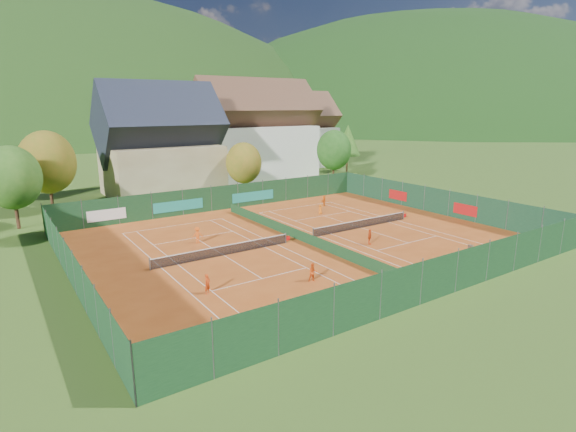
{
  "coord_description": "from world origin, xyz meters",
  "views": [
    {
      "loc": [
        -23.95,
        -33.52,
        12.62
      ],
      "look_at": [
        0.0,
        2.0,
        2.0
      ],
      "focal_mm": 28.0,
      "sensor_mm": 36.0,
      "label": 1
    }
  ],
  "objects_px": {
    "player_right_far_a": "(320,209)",
    "player_left_near": "(207,284)",
    "player_left_mid": "(313,272)",
    "player_left_far": "(197,235)",
    "hotel_block_a": "(255,136)",
    "hotel_block_b": "(295,135)",
    "ball_hopper": "(471,247)",
    "chalet": "(161,148)",
    "player_right_far_b": "(324,201)",
    "player_right_near": "(370,237)"
  },
  "relations": [
    {
      "from": "hotel_block_a",
      "to": "player_left_far",
      "type": "relative_size",
      "value": 13.71
    },
    {
      "from": "ball_hopper",
      "to": "player_left_near",
      "type": "height_order",
      "value": "player_left_near"
    },
    {
      "from": "player_left_far",
      "to": "player_right_near",
      "type": "relative_size",
      "value": 1.07
    },
    {
      "from": "player_left_near",
      "to": "player_right_near",
      "type": "xyz_separation_m",
      "value": [
        17.13,
        1.97,
        0.02
      ]
    },
    {
      "from": "player_right_near",
      "to": "player_right_far_a",
      "type": "distance_m",
      "value": 12.53
    },
    {
      "from": "chalet",
      "to": "player_right_far_a",
      "type": "relative_size",
      "value": 13.7
    },
    {
      "from": "hotel_block_a",
      "to": "hotel_block_b",
      "type": "bearing_deg",
      "value": 29.74
    },
    {
      "from": "player_right_near",
      "to": "player_left_far",
      "type": "bearing_deg",
      "value": 102.32
    },
    {
      "from": "player_left_far",
      "to": "player_right_far_a",
      "type": "xyz_separation_m",
      "value": [
        16.68,
        2.69,
        -0.2
      ]
    },
    {
      "from": "ball_hopper",
      "to": "player_left_mid",
      "type": "relative_size",
      "value": 0.56
    },
    {
      "from": "player_right_far_a",
      "to": "player_left_far",
      "type": "bearing_deg",
      "value": -2.65
    },
    {
      "from": "chalet",
      "to": "hotel_block_a",
      "type": "bearing_deg",
      "value": 17.53
    },
    {
      "from": "hotel_block_a",
      "to": "player_right_near",
      "type": "height_order",
      "value": "hotel_block_a"
    },
    {
      "from": "hotel_block_a",
      "to": "player_left_far",
      "type": "xyz_separation_m",
      "value": [
        -24.45,
        -31.36,
        -6.59
      ]
    },
    {
      "from": "player_left_near",
      "to": "player_left_far",
      "type": "xyz_separation_m",
      "value": [
        4.04,
        11.28,
        0.07
      ]
    },
    {
      "from": "hotel_block_b",
      "to": "player_left_near",
      "type": "height_order",
      "value": "hotel_block_b"
    },
    {
      "from": "player_left_far",
      "to": "player_right_far_a",
      "type": "distance_m",
      "value": 16.89
    },
    {
      "from": "ball_hopper",
      "to": "player_right_far_b",
      "type": "bearing_deg",
      "value": 87.55
    },
    {
      "from": "player_right_near",
      "to": "player_right_far_a",
      "type": "xyz_separation_m",
      "value": [
        3.58,
        12.0,
        -0.14
      ]
    },
    {
      "from": "hotel_block_a",
      "to": "hotel_block_b",
      "type": "relative_size",
      "value": 1.25
    },
    {
      "from": "hotel_block_b",
      "to": "player_right_far_a",
      "type": "distance_m",
      "value": 43.07
    },
    {
      "from": "hotel_block_b",
      "to": "player_left_mid",
      "type": "distance_m",
      "value": 63.84
    },
    {
      "from": "player_right_far_a",
      "to": "player_right_far_b",
      "type": "relative_size",
      "value": 0.84
    },
    {
      "from": "player_left_mid",
      "to": "player_left_near",
      "type": "bearing_deg",
      "value": -179.31
    },
    {
      "from": "hotel_block_a",
      "to": "player_left_far",
      "type": "bearing_deg",
      "value": -127.95
    },
    {
      "from": "player_left_mid",
      "to": "player_right_far_a",
      "type": "bearing_deg",
      "value": 68.7
    },
    {
      "from": "chalet",
      "to": "hotel_block_b",
      "type": "bearing_deg",
      "value": 22.99
    },
    {
      "from": "ball_hopper",
      "to": "hotel_block_a",
      "type": "bearing_deg",
      "value": 83.11
    },
    {
      "from": "player_left_near",
      "to": "player_right_far_a",
      "type": "distance_m",
      "value": 24.99
    },
    {
      "from": "hotel_block_a",
      "to": "player_right_far_b",
      "type": "height_order",
      "value": "hotel_block_a"
    },
    {
      "from": "player_right_far_a",
      "to": "player_left_near",
      "type": "bearing_deg",
      "value": 22.19
    },
    {
      "from": "player_left_far",
      "to": "ball_hopper",
      "type": "bearing_deg",
      "value": 150.14
    },
    {
      "from": "ball_hopper",
      "to": "player_left_mid",
      "type": "bearing_deg",
      "value": 170.98
    },
    {
      "from": "player_left_far",
      "to": "player_right_far_b",
      "type": "distance_m",
      "value": 20.49
    },
    {
      "from": "player_left_near",
      "to": "player_left_far",
      "type": "relative_size",
      "value": 0.91
    },
    {
      "from": "chalet",
      "to": "player_right_far_b",
      "type": "height_order",
      "value": "chalet"
    },
    {
      "from": "hotel_block_a",
      "to": "player_right_far_a",
      "type": "height_order",
      "value": "hotel_block_a"
    },
    {
      "from": "ball_hopper",
      "to": "player_right_near",
      "type": "bearing_deg",
      "value": 129.95
    },
    {
      "from": "player_right_far_a",
      "to": "player_right_near",
      "type": "bearing_deg",
      "value": 61.56
    },
    {
      "from": "ball_hopper",
      "to": "player_left_mid",
      "type": "xyz_separation_m",
      "value": [
        -15.45,
        2.45,
        0.16
      ]
    },
    {
      "from": "player_left_mid",
      "to": "player_left_far",
      "type": "relative_size",
      "value": 0.9
    },
    {
      "from": "chalet",
      "to": "player_right_far_b",
      "type": "xyz_separation_m",
      "value": [
        14.21,
        -19.59,
        -5.92
      ]
    },
    {
      "from": "player_left_mid",
      "to": "player_left_far",
      "type": "height_order",
      "value": "player_left_far"
    },
    {
      "from": "player_right_far_b",
      "to": "player_right_far_a",
      "type": "bearing_deg",
      "value": 16.77
    },
    {
      "from": "chalet",
      "to": "player_right_near",
      "type": "height_order",
      "value": "chalet"
    },
    {
      "from": "hotel_block_a",
      "to": "player_left_far",
      "type": "distance_m",
      "value": 40.31
    },
    {
      "from": "hotel_block_a",
      "to": "ball_hopper",
      "type": "height_order",
      "value": "hotel_block_a"
    },
    {
      "from": "player_right_far_a",
      "to": "player_left_mid",
      "type": "bearing_deg",
      "value": 38.73
    },
    {
      "from": "hotel_block_b",
      "to": "player_left_far",
      "type": "distance_m",
      "value": 55.33
    },
    {
      "from": "ball_hopper",
      "to": "player_right_far_a",
      "type": "distance_m",
      "value": 18.84
    }
  ]
}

